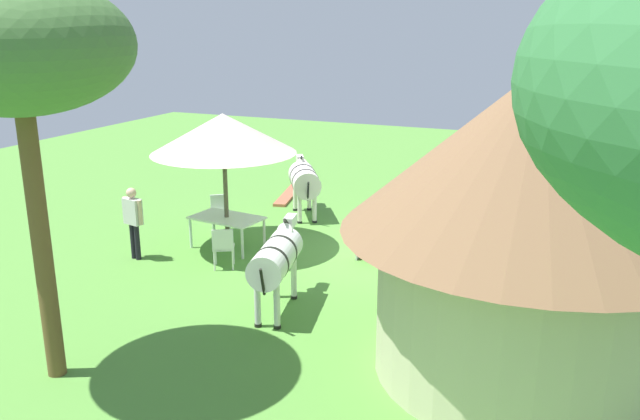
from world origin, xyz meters
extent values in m
plane|color=#518C37|center=(0.00, 0.00, 0.00)|extent=(36.00, 36.00, 0.00)
cylinder|color=beige|center=(-3.59, 3.85, 1.09)|extent=(4.20, 4.20, 2.17)
cone|color=brown|center=(-3.59, 3.85, 3.32)|extent=(5.32, 5.32, 2.30)
cylinder|color=brown|center=(3.20, 0.82, 1.11)|extent=(0.10, 0.10, 2.22)
cone|color=beige|center=(3.20, 0.82, 2.66)|extent=(3.22, 3.22, 0.88)
cube|color=silver|center=(3.20, 0.82, 0.72)|extent=(1.69, 1.14, 0.04)
cylinder|color=silver|center=(2.52, 1.33, 0.35)|extent=(0.06, 0.06, 0.70)
cylinder|color=silver|center=(3.98, 1.15, 0.35)|extent=(0.06, 0.06, 0.70)
cylinder|color=silver|center=(2.42, 0.50, 0.35)|extent=(0.06, 0.06, 0.70)
cylinder|color=silver|center=(3.88, 0.32, 0.35)|extent=(0.06, 0.06, 0.70)
cube|color=silver|center=(2.62, 1.93, 0.45)|extent=(0.58, 0.58, 0.04)
cube|color=silver|center=(2.54, 2.10, 0.68)|extent=(0.41, 0.24, 0.45)
cylinder|color=silver|center=(2.88, 1.86, 0.23)|extent=(0.04, 0.04, 0.45)
cylinder|color=silver|center=(2.54, 1.68, 0.23)|extent=(0.04, 0.04, 0.45)
cylinder|color=silver|center=(2.71, 2.18, 0.23)|extent=(0.04, 0.04, 0.45)
cylinder|color=silver|center=(2.37, 2.00, 0.23)|extent=(0.04, 0.04, 0.45)
cube|color=silver|center=(3.97, -0.15, 0.45)|extent=(0.61, 0.60, 0.04)
cube|color=silver|center=(4.08, -0.30, 0.68)|extent=(0.37, 0.30, 0.45)
cylinder|color=silver|center=(3.71, -0.13, 0.23)|extent=(0.04, 0.04, 0.45)
cylinder|color=silver|center=(4.01, 0.10, 0.23)|extent=(0.04, 0.04, 0.45)
cylinder|color=silver|center=(3.93, -0.41, 0.23)|extent=(0.04, 0.04, 0.45)
cylinder|color=silver|center=(4.23, -0.18, 0.23)|extent=(0.04, 0.04, 0.45)
cylinder|color=black|center=(4.75, 2.22, 0.40)|extent=(0.12, 0.12, 0.80)
cylinder|color=black|center=(4.61, 2.25, 0.40)|extent=(0.12, 0.12, 0.80)
cube|color=silver|center=(4.68, 2.23, 1.09)|extent=(0.47, 0.29, 0.57)
cylinder|color=#DDAD93|center=(4.92, 2.18, 1.10)|extent=(0.08, 0.08, 0.53)
cylinder|color=#DDAD93|center=(4.44, 2.29, 1.10)|extent=(0.08, 0.08, 0.53)
sphere|color=#DDAD93|center=(4.68, 2.23, 1.50)|extent=(0.22, 0.22, 0.22)
cylinder|color=black|center=(-3.03, -3.17, 0.44)|extent=(0.13, 0.13, 0.88)
cylinder|color=black|center=(-2.93, -3.30, 0.44)|extent=(0.13, 0.13, 0.88)
cube|color=beige|center=(-2.98, -3.24, 1.20)|extent=(0.46, 0.52, 0.63)
cylinder|color=#A16655|center=(-3.14, -3.02, 1.22)|extent=(0.09, 0.09, 0.59)
cylinder|color=#A16655|center=(-2.82, -3.45, 1.22)|extent=(0.09, 0.09, 0.59)
sphere|color=#A16655|center=(-2.98, -3.24, 1.65)|extent=(0.24, 0.24, 0.24)
cube|color=#D24137|center=(-0.04, 0.07, 0.22)|extent=(0.56, 0.59, 0.03)
cube|color=white|center=(-0.06, 0.35, 0.46)|extent=(0.56, 0.53, 0.40)
cube|color=silver|center=(0.22, 0.15, 0.11)|extent=(0.09, 0.61, 0.22)
cube|color=silver|center=(-0.30, 0.11, 0.11)|extent=(0.09, 0.61, 0.22)
cylinder|color=silver|center=(2.61, -2.15, 1.00)|extent=(1.40, 1.69, 0.70)
cylinder|color=black|center=(2.45, -1.88, 1.00)|extent=(0.66, 0.44, 0.72)
cylinder|color=black|center=(2.75, -2.38, 1.00)|extent=(0.66, 0.44, 0.72)
cylinder|color=silver|center=(3.00, -2.81, 1.18)|extent=(0.55, 0.63, 0.52)
cube|color=silver|center=(3.15, -3.05, 1.34)|extent=(0.36, 0.44, 0.20)
cube|color=black|center=(3.24, -3.20, 1.31)|extent=(0.16, 0.16, 0.12)
cube|color=black|center=(3.00, -2.81, 1.38)|extent=(0.22, 0.33, 0.28)
cylinder|color=silver|center=(3.07, -2.55, 0.37)|extent=(0.11, 0.11, 0.74)
cylinder|color=black|center=(3.07, -2.55, 0.03)|extent=(0.13, 0.13, 0.06)
cylinder|color=silver|center=(2.74, -2.75, 0.37)|extent=(0.11, 0.11, 0.74)
cylinder|color=black|center=(2.74, -2.75, 0.03)|extent=(0.13, 0.13, 0.06)
cylinder|color=silver|center=(2.47, -1.54, 0.37)|extent=(0.11, 0.11, 0.74)
cylinder|color=black|center=(2.47, -1.54, 0.03)|extent=(0.13, 0.13, 0.06)
cylinder|color=silver|center=(2.14, -1.74, 0.37)|extent=(0.11, 0.11, 0.74)
cylinder|color=black|center=(2.14, -1.74, 0.03)|extent=(0.13, 0.13, 0.06)
cylinder|color=black|center=(2.18, -1.44, 0.90)|extent=(0.16, 0.23, 0.53)
cylinder|color=silver|center=(-2.68, -1.10, 1.04)|extent=(0.79, 1.64, 0.71)
cylinder|color=black|center=(-2.70, -0.77, 1.04)|extent=(0.73, 0.12, 0.73)
cylinder|color=black|center=(-2.67, -1.38, 1.04)|extent=(0.73, 0.12, 0.73)
cylinder|color=silver|center=(-2.64, -1.90, 1.22)|extent=(0.35, 0.57, 0.52)
cube|color=silver|center=(-2.62, -2.18, 1.38)|extent=(0.20, 0.41, 0.20)
cube|color=black|center=(-2.61, -2.36, 1.35)|extent=(0.13, 0.13, 0.12)
cube|color=black|center=(-2.64, -1.90, 1.42)|extent=(0.06, 0.37, 0.28)
cylinder|color=silver|center=(-2.45, -1.69, 0.39)|extent=(0.11, 0.11, 0.77)
cylinder|color=black|center=(-2.45, -1.69, 0.03)|extent=(0.13, 0.13, 0.06)
cylinder|color=silver|center=(-2.84, -1.71, 0.39)|extent=(0.11, 0.11, 0.77)
cylinder|color=black|center=(-2.84, -1.71, 0.03)|extent=(0.13, 0.13, 0.06)
cylinder|color=silver|center=(-2.52, -0.48, 0.39)|extent=(0.11, 0.11, 0.77)
cylinder|color=black|center=(-2.52, -0.48, 0.03)|extent=(0.13, 0.13, 0.06)
cylinder|color=silver|center=(-2.91, -0.50, 0.39)|extent=(0.11, 0.11, 0.77)
cylinder|color=black|center=(-2.91, -0.50, 0.03)|extent=(0.13, 0.13, 0.06)
cylinder|color=black|center=(-2.73, -0.24, 0.94)|extent=(0.06, 0.24, 0.53)
cylinder|color=silver|center=(0.61, 3.46, 1.03)|extent=(0.95, 1.75, 0.62)
cylinder|color=black|center=(0.54, 3.78, 1.03)|extent=(0.63, 0.21, 0.63)
cylinder|color=black|center=(0.67, 3.17, 1.03)|extent=(0.63, 0.21, 0.63)
cylinder|color=silver|center=(0.79, 2.65, 1.21)|extent=(0.38, 0.57, 0.49)
cube|color=silver|center=(0.85, 2.38, 1.37)|extent=(0.26, 0.43, 0.20)
cube|color=black|center=(0.88, 2.20, 1.34)|extent=(0.14, 0.14, 0.12)
cube|color=black|center=(0.79, 2.65, 1.41)|extent=(0.12, 0.37, 0.28)
cylinder|color=silver|center=(0.91, 2.88, 0.40)|extent=(0.11, 0.11, 0.80)
cylinder|color=black|center=(0.91, 2.88, 0.03)|extent=(0.13, 0.13, 0.06)
cylinder|color=silver|center=(0.58, 2.81, 0.40)|extent=(0.11, 0.11, 0.80)
cylinder|color=black|center=(0.58, 2.81, 0.03)|extent=(0.13, 0.13, 0.06)
cylinder|color=silver|center=(0.64, 4.11, 0.40)|extent=(0.11, 0.11, 0.80)
cylinder|color=black|center=(0.64, 4.11, 0.03)|extent=(0.13, 0.13, 0.06)
cylinder|color=silver|center=(0.31, 4.04, 0.40)|extent=(0.11, 0.11, 0.80)
cylinder|color=black|center=(0.31, 4.04, 0.03)|extent=(0.13, 0.13, 0.06)
cylinder|color=black|center=(0.43, 4.32, 0.93)|extent=(0.10, 0.24, 0.53)
cylinder|color=brown|center=(2.65, 6.64, 1.95)|extent=(0.26, 0.26, 3.90)
ellipsoid|color=#457037|center=(2.65, 6.64, 4.73)|extent=(3.02, 3.02, 1.81)
cube|color=#A85A3F|center=(3.95, -4.06, 0.04)|extent=(0.97, 2.81, 0.08)
camera|label=1|loc=(-4.32, 13.05, 5.04)|focal=36.65mm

